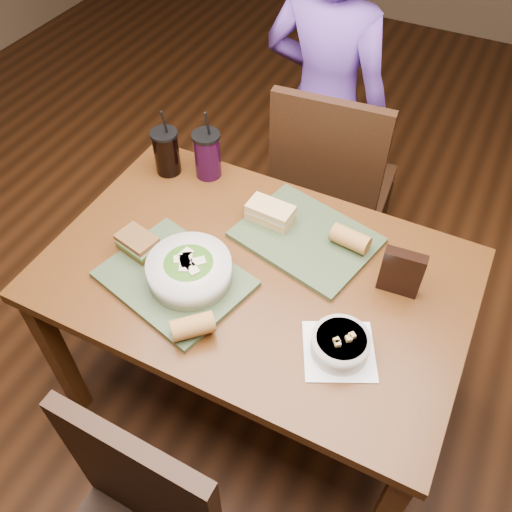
# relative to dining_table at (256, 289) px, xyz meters

# --- Properties ---
(ground) EXTENTS (6.00, 6.00, 0.00)m
(ground) POSITION_rel_dining_table_xyz_m (0.00, 0.00, -0.66)
(ground) COLOR #381C0B
(ground) RESTS_ON ground
(dining_table) EXTENTS (1.30, 0.85, 0.75)m
(dining_table) POSITION_rel_dining_table_xyz_m (0.00, 0.00, 0.00)
(dining_table) COLOR #4E2A0F
(dining_table) RESTS_ON ground
(chair_far) EXTENTS (0.48, 0.48, 1.02)m
(chair_far) POSITION_rel_dining_table_xyz_m (-0.00, 0.70, -0.09)
(chair_far) COLOR black
(chair_far) RESTS_ON ground
(diner) EXTENTS (0.57, 0.39, 1.52)m
(diner) POSITION_rel_dining_table_xyz_m (-0.14, 0.93, 0.10)
(diner) COLOR #58338D
(diner) RESTS_ON ground
(tray_near) EXTENTS (0.49, 0.42, 0.02)m
(tray_near) POSITION_rel_dining_table_xyz_m (-0.20, -0.15, 0.10)
(tray_near) COLOR #344428
(tray_near) RESTS_ON dining_table
(tray_far) EXTENTS (0.48, 0.41, 0.02)m
(tray_far) POSITION_rel_dining_table_xyz_m (0.09, 0.19, 0.10)
(tray_far) COLOR #344428
(tray_far) RESTS_ON dining_table
(salad_bowl) EXTENTS (0.25, 0.25, 0.08)m
(salad_bowl) POSITION_rel_dining_table_xyz_m (-0.16, -0.13, 0.15)
(salad_bowl) COLOR silver
(salad_bowl) RESTS_ON tray_near
(soup_bowl) EXTENTS (0.26, 0.26, 0.08)m
(soup_bowl) POSITION_rel_dining_table_xyz_m (0.33, -0.16, 0.13)
(soup_bowl) COLOR white
(soup_bowl) RESTS_ON dining_table
(sandwich_near) EXTENTS (0.14, 0.11, 0.06)m
(sandwich_near) POSITION_rel_dining_table_xyz_m (-0.36, -0.10, 0.14)
(sandwich_near) COLOR #593819
(sandwich_near) RESTS_ON tray_near
(sandwich_far) EXTENTS (0.16, 0.09, 0.06)m
(sandwich_far) POSITION_rel_dining_table_xyz_m (-0.05, 0.21, 0.14)
(sandwich_far) COLOR tan
(sandwich_far) RESTS_ON tray_far
(baguette_near) EXTENTS (0.13, 0.13, 0.06)m
(baguette_near) POSITION_rel_dining_table_xyz_m (-0.05, -0.29, 0.14)
(baguette_near) COLOR #AD7533
(baguette_near) RESTS_ON tray_near
(baguette_far) EXTENTS (0.13, 0.08, 0.06)m
(baguette_far) POSITION_rel_dining_table_xyz_m (0.23, 0.21, 0.14)
(baguette_far) COLOR #AD7533
(baguette_far) RESTS_ON tray_far
(cup_cola) EXTENTS (0.10, 0.10, 0.26)m
(cup_cola) POSITION_rel_dining_table_xyz_m (-0.50, 0.29, 0.18)
(cup_cola) COLOR black
(cup_cola) RESTS_ON dining_table
(cup_berry) EXTENTS (0.10, 0.10, 0.27)m
(cup_berry) POSITION_rel_dining_table_xyz_m (-0.36, 0.34, 0.18)
(cup_berry) COLOR black
(cup_berry) RESTS_ON dining_table
(chip_bag) EXTENTS (0.12, 0.05, 0.16)m
(chip_bag) POSITION_rel_dining_table_xyz_m (0.41, 0.12, 0.17)
(chip_bag) COLOR black
(chip_bag) RESTS_ON dining_table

